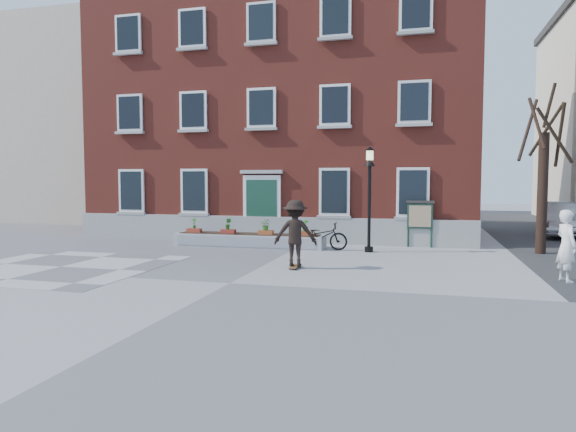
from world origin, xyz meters
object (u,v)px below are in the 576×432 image
(bystander, at_px, (566,246))
(skateboarder, at_px, (295,233))
(parked_car, at_px, (566,219))
(lamp_post, at_px, (370,184))
(bicycle, at_px, (321,236))
(notice_board, at_px, (420,216))

(bystander, height_order, skateboarder, skateboarder)
(parked_car, bearing_deg, bystander, -90.17)
(lamp_post, height_order, skateboarder, lamp_post)
(skateboarder, bearing_deg, lamp_post, 66.85)
(parked_car, height_order, lamp_post, lamp_post)
(bicycle, relative_size, bystander, 1.06)
(lamp_post, xyz_separation_m, notice_board, (1.82, 1.90, -1.28))
(bicycle, height_order, bystander, bystander)
(parked_car, distance_m, notice_board, 8.97)
(bystander, bearing_deg, lamp_post, 33.52)
(lamp_post, bearing_deg, bicycle, 176.31)
(lamp_post, relative_size, skateboarder, 1.88)
(parked_car, bearing_deg, skateboarder, -117.45)
(parked_car, height_order, skateboarder, skateboarder)
(parked_car, xyz_separation_m, bystander, (-2.91, -12.13, 0.13))
(bicycle, distance_m, bystander, 8.71)
(bystander, bearing_deg, bicycle, 40.29)
(lamp_post, distance_m, notice_board, 2.93)
(lamp_post, bearing_deg, bystander, -37.46)
(notice_board, relative_size, skateboarder, 0.89)
(bicycle, distance_m, parked_car, 12.93)
(bystander, xyz_separation_m, lamp_post, (-5.64, 4.32, 1.58))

